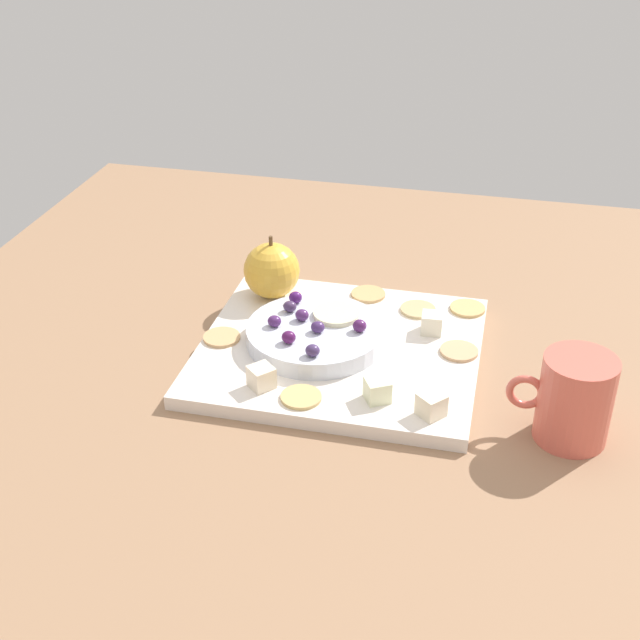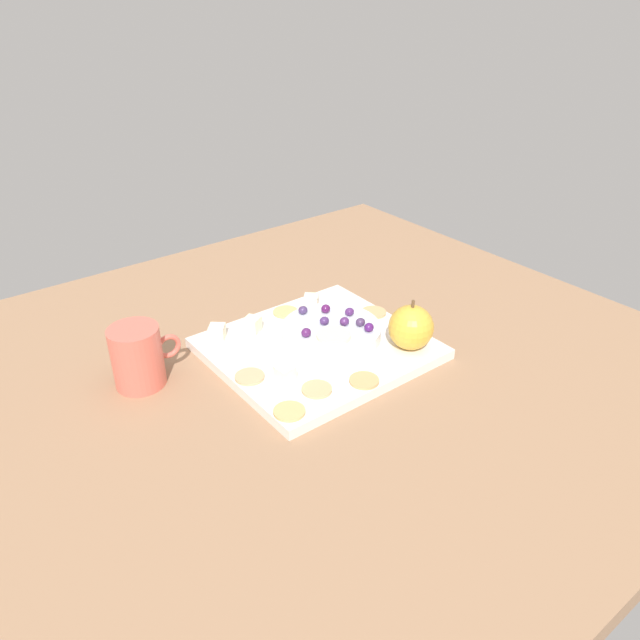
{
  "view_description": "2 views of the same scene",
  "coord_description": "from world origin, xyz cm",
  "px_view_note": "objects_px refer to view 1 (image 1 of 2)",
  "views": [
    {
      "loc": [
        15.21,
        -86.32,
        59.49
      ],
      "look_at": [
        -4.58,
        -2.16,
        8.62
      ],
      "focal_mm": 48.36,
      "sensor_mm": 36.0,
      "label": 1
    },
    {
      "loc": [
        48.56,
        64.78,
        57.01
      ],
      "look_at": [
        -2.65,
        -1.29,
        9.53
      ],
      "focal_mm": 33.78,
      "sensor_mm": 36.0,
      "label": 2
    }
  ],
  "objects_px": {
    "cheese_cube_0": "(261,377)",
    "grape_0": "(318,327)",
    "cracker_3": "(459,353)",
    "grape_1": "(290,306)",
    "platter": "(340,350)",
    "cheese_cube_2": "(431,405)",
    "grape_7": "(313,351)",
    "grape_2": "(295,297)",
    "grape_4": "(356,325)",
    "cracker_2": "(418,310)",
    "grape_3": "(289,337)",
    "serving_dish": "(315,335)",
    "cracker_5": "(468,308)",
    "cracker_0": "(368,294)",
    "grape_5": "(274,321)",
    "cheese_cube_3": "(432,323)",
    "cracker_1": "(301,397)",
    "cheese_cube_1": "(377,390)",
    "apple_whole": "(272,270)",
    "cup": "(574,399)",
    "grape_6": "(302,315)",
    "cracker_4": "(222,337)"
  },
  "relations": [
    {
      "from": "grape_0",
      "to": "grape_5",
      "type": "bearing_deg",
      "value": 178.23
    },
    {
      "from": "grape_2",
      "to": "serving_dish",
      "type": "bearing_deg",
      "value": -53.8
    },
    {
      "from": "cracker_2",
      "to": "grape_4",
      "type": "relative_size",
      "value": 2.71
    },
    {
      "from": "cheese_cube_3",
      "to": "cheese_cube_2",
      "type": "bearing_deg",
      "value": -83.37
    },
    {
      "from": "cheese_cube_3",
      "to": "grape_6",
      "type": "xyz_separation_m",
      "value": [
        -0.15,
        -0.04,
        0.02
      ]
    },
    {
      "from": "grape_0",
      "to": "grape_4",
      "type": "xyz_separation_m",
      "value": [
        0.04,
        0.01,
        0.0
      ]
    },
    {
      "from": "cracker_5",
      "to": "grape_2",
      "type": "distance_m",
      "value": 0.22
    },
    {
      "from": "cheese_cube_1",
      "to": "grape_1",
      "type": "height_order",
      "value": "grape_1"
    },
    {
      "from": "cracker_3",
      "to": "grape_2",
      "type": "relative_size",
      "value": 2.71
    },
    {
      "from": "grape_7",
      "to": "cup",
      "type": "xyz_separation_m",
      "value": [
        0.28,
        -0.03,
        0.0
      ]
    },
    {
      "from": "cheese_cube_2",
      "to": "grape_6",
      "type": "bearing_deg",
      "value": 144.21
    },
    {
      "from": "cracker_2",
      "to": "grape_3",
      "type": "bearing_deg",
      "value": -132.03
    },
    {
      "from": "grape_6",
      "to": "cheese_cube_1",
      "type": "bearing_deg",
      "value": -44.55
    },
    {
      "from": "cup",
      "to": "grape_3",
      "type": "bearing_deg",
      "value": 170.57
    },
    {
      "from": "cracker_4",
      "to": "grape_7",
      "type": "xyz_separation_m",
      "value": [
        0.12,
        -0.04,
        0.03
      ]
    },
    {
      "from": "cracker_3",
      "to": "grape_2",
      "type": "distance_m",
      "value": 0.21
    },
    {
      "from": "cheese_cube_1",
      "to": "apple_whole",
      "type": "bearing_deg",
      "value": 131.19
    },
    {
      "from": "apple_whole",
      "to": "cheese_cube_3",
      "type": "height_order",
      "value": "apple_whole"
    },
    {
      "from": "serving_dish",
      "to": "cheese_cube_3",
      "type": "height_order",
      "value": "cheese_cube_3"
    },
    {
      "from": "cheese_cube_0",
      "to": "grape_0",
      "type": "bearing_deg",
      "value": 65.6
    },
    {
      "from": "apple_whole",
      "to": "grape_3",
      "type": "xyz_separation_m",
      "value": [
        0.06,
        -0.14,
        -0.01
      ]
    },
    {
      "from": "grape_0",
      "to": "grape_2",
      "type": "distance_m",
      "value": 0.08
    },
    {
      "from": "cheese_cube_3",
      "to": "cracker_0",
      "type": "relative_size",
      "value": 0.56
    },
    {
      "from": "cracker_5",
      "to": "grape_3",
      "type": "xyz_separation_m",
      "value": [
        -0.19,
        -0.16,
        0.03
      ]
    },
    {
      "from": "cracker_5",
      "to": "cracker_0",
      "type": "bearing_deg",
      "value": 176.38
    },
    {
      "from": "cheese_cube_0",
      "to": "grape_1",
      "type": "xyz_separation_m",
      "value": [
        -0.0,
        0.13,
        0.02
      ]
    },
    {
      "from": "cracker_3",
      "to": "grape_1",
      "type": "xyz_separation_m",
      "value": [
        -0.21,
        0.02,
        0.03
      ]
    },
    {
      "from": "cheese_cube_3",
      "to": "cracker_0",
      "type": "distance_m",
      "value": 0.12
    },
    {
      "from": "cracker_1",
      "to": "grape_1",
      "type": "bearing_deg",
      "value": 109.32
    },
    {
      "from": "grape_1",
      "to": "grape_4",
      "type": "bearing_deg",
      "value": -17.15
    },
    {
      "from": "cheese_cube_3",
      "to": "cheese_cube_1",
      "type": "bearing_deg",
      "value": -104.61
    },
    {
      "from": "cracker_0",
      "to": "grape_5",
      "type": "height_order",
      "value": "grape_5"
    },
    {
      "from": "grape_5",
      "to": "cheese_cube_0",
      "type": "bearing_deg",
      "value": -83.14
    },
    {
      "from": "grape_0",
      "to": "grape_4",
      "type": "height_order",
      "value": "grape_4"
    },
    {
      "from": "cracker_2",
      "to": "grape_7",
      "type": "bearing_deg",
      "value": -120.47
    },
    {
      "from": "grape_6",
      "to": "cheese_cube_0",
      "type": "bearing_deg",
      "value": -98.54
    },
    {
      "from": "grape_0",
      "to": "cheese_cube_1",
      "type": "bearing_deg",
      "value": -45.21
    },
    {
      "from": "cracker_5",
      "to": "grape_7",
      "type": "relative_size",
      "value": 2.71
    },
    {
      "from": "cheese_cube_2",
      "to": "cracker_4",
      "type": "bearing_deg",
      "value": 160.35
    },
    {
      "from": "cracker_2",
      "to": "grape_3",
      "type": "height_order",
      "value": "grape_3"
    },
    {
      "from": "cheese_cube_2",
      "to": "grape_7",
      "type": "xyz_separation_m",
      "value": [
        -0.14,
        0.05,
        0.02
      ]
    },
    {
      "from": "cracker_2",
      "to": "cheese_cube_0",
      "type": "bearing_deg",
      "value": -125.18
    },
    {
      "from": "cracker_3",
      "to": "grape_1",
      "type": "bearing_deg",
      "value": 175.6
    },
    {
      "from": "cup",
      "to": "cracker_3",
      "type": "bearing_deg",
      "value": 139.4
    },
    {
      "from": "cracker_5",
      "to": "grape_0",
      "type": "bearing_deg",
      "value": -141.36
    },
    {
      "from": "cheese_cube_3",
      "to": "grape_0",
      "type": "relative_size",
      "value": 1.51
    },
    {
      "from": "platter",
      "to": "cracker_3",
      "type": "relative_size",
      "value": 7.34
    },
    {
      "from": "cheese_cube_0",
      "to": "cheese_cube_3",
      "type": "xyz_separation_m",
      "value": [
        0.17,
        0.16,
        0.0
      ]
    },
    {
      "from": "cheese_cube_2",
      "to": "cracker_1",
      "type": "xyz_separation_m",
      "value": [
        -0.14,
        -0.0,
        -0.01
      ]
    },
    {
      "from": "grape_4",
      "to": "cup",
      "type": "height_order",
      "value": "cup"
    }
  ]
}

